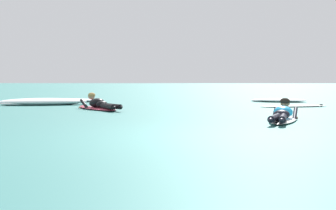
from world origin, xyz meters
TOP-DOWN VIEW (x-y plane):
  - ground_plane at (0.00, 10.00)m, footprint 120.00×120.00m
  - surfer_near at (1.62, 2.84)m, footprint 1.12×2.56m
  - surfer_far at (-3.05, 6.60)m, footprint 1.82×2.39m
  - drifting_surfboard at (2.92, 8.21)m, footprint 2.29×0.94m
  - whitewater_front at (-5.29, 11.08)m, footprint 2.86×1.08m
  - whitewater_mid_left at (2.97, 11.47)m, footprint 2.28×1.47m
  - whitewater_mid_right at (-5.39, 8.97)m, footprint 3.10×1.69m

SIDE VIEW (x-z plane):
  - ground_plane at x=0.00m, z-range 0.00..0.00m
  - drifting_surfboard at x=2.92m, z-range -0.05..0.11m
  - whitewater_front at x=-5.29m, z-range 0.00..0.14m
  - whitewater_mid_left at x=2.97m, z-range 0.00..0.14m
  - whitewater_mid_right at x=-5.39m, z-range -0.01..0.23m
  - surfer_far at x=-3.05m, z-range -0.14..0.41m
  - surfer_near at x=1.62m, z-range -0.13..0.40m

